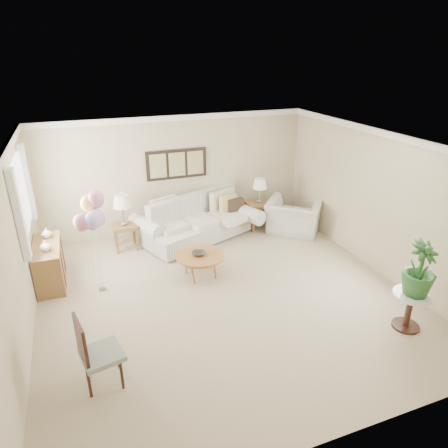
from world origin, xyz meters
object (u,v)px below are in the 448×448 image
sofa (198,223)px  coffee_table (200,256)px  armchair (294,217)px  balloon_cluster (91,213)px  accent_chair (95,351)px

sofa → coffee_table: bearing=-105.5°
coffee_table → sofa: bearing=74.5°
coffee_table → armchair: bearing=23.6°
armchair → balloon_cluster: bearing=53.9°
armchair → accent_chair: bearing=75.9°
sofa → balloon_cluster: balloon_cluster is taller
balloon_cluster → armchair: bearing=12.7°
sofa → balloon_cluster: bearing=-147.1°
accent_chair → balloon_cluster: bearing=84.4°
accent_chair → balloon_cluster: (0.21, 2.18, 0.94)m
coffee_table → armchair: (2.57, 1.12, -0.03)m
balloon_cluster → coffee_table: bearing=-4.9°
accent_chair → armchair: bearing=34.7°
sofa → accent_chair: size_ratio=2.97×
armchair → accent_chair: accent_chair is taller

